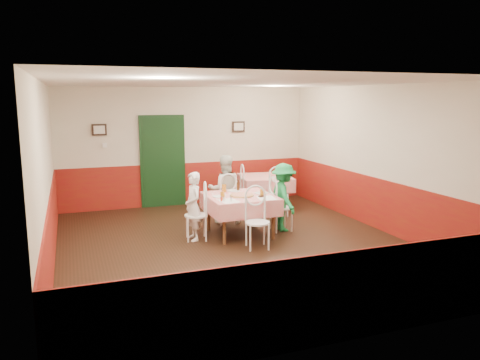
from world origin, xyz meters
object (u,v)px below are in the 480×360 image
object	(u,v)px
chair_right	(281,208)
glass_c	(224,188)
wallet	(262,196)
diner_far	(225,189)
glass_b	(262,193)
second_table	(265,192)
diner_left	(193,206)
diner_right	(284,197)
main_table	(240,215)
glass_a	(222,196)
chair_second_a	(235,191)
pizza	(242,195)
beer_bottle	(238,186)
chair_near	(257,223)
chair_second_b	(279,195)
chair_left	(196,215)
chair_far	(225,202)

from	to	relation	value
chair_right	glass_c	distance (m)	1.17
wallet	diner_far	size ratio (longest dim) A/B	0.08
glass_b	glass_c	xyz separation A→B (m)	(-0.54, 0.59, 0.01)
second_table	glass_b	world-z (taller)	glass_b
diner_left	diner_right	bearing A→B (deg)	85.32
second_table	main_table	bearing A→B (deg)	-125.26
diner_right	glass_a	bearing A→B (deg)	104.27
chair_right	chair_second_a	xyz separation A→B (m)	(-0.30, 1.84, 0.00)
main_table	glass_c	distance (m)	0.63
pizza	beer_bottle	distance (m)	0.49
wallet	chair_near	bearing A→B (deg)	-119.35
chair_second_b	chair_left	bearing A→B (deg)	-144.13
second_table	chair_second_b	xyz separation A→B (m)	(0.00, -0.75, 0.08)
diner_left	diner_far	bearing A→B (deg)	130.32
chair_second_b	beer_bottle	xyz separation A→B (m)	(-1.19, -0.69, 0.41)
chair_near	chair_second_a	size ratio (longest dim) A/B	1.00
chair_far	wallet	distance (m)	1.21
glass_b	diner_left	xyz separation A→B (m)	(-1.26, 0.19, -0.20)
pizza	beer_bottle	bearing A→B (deg)	77.97
chair_second_b	diner_right	size ratio (longest dim) A/B	0.68
glass_b	diner_left	world-z (taller)	diner_left
chair_left	chair_right	bearing A→B (deg)	100.97
beer_bottle	diner_right	xyz separation A→B (m)	(0.79, -0.40, -0.21)
glass_b	glass_a	bearing A→B (deg)	-177.01
chair_second_b	glass_a	world-z (taller)	glass_a
chair_near	glass_b	size ratio (longest dim) A/B	7.21
chair_left	chair_right	xyz separation A→B (m)	(1.70, 0.01, 0.00)
chair_right	diner_left	distance (m)	1.76
chair_far	diner_left	size ratio (longest dim) A/B	0.72
chair_left	chair_second_a	world-z (taller)	same
main_table	diner_right	xyz separation A→B (m)	(0.90, 0.01, 0.28)
main_table	chair_second_b	distance (m)	1.70
beer_bottle	diner_right	size ratio (longest dim) A/B	0.16
wallet	diner_left	xyz separation A→B (m)	(-1.22, 0.27, -0.15)
glass_a	chair_right	bearing A→B (deg)	10.89
chair_second_b	chair_right	bearing A→B (deg)	-103.74
chair_second_a	beer_bottle	bearing A→B (deg)	-8.28
glass_a	second_table	bearing A→B (deg)	50.38
glass_a	glass_c	bearing A→B (deg)	69.24
chair_far	beer_bottle	xyz separation A→B (m)	(0.12, -0.44, 0.41)
second_table	pizza	size ratio (longest dim) A/B	2.62
diner_left	pizza	bearing A→B (deg)	80.92
glass_c	chair_second_a	bearing A→B (deg)	63.15
wallet	diner_right	world-z (taller)	diner_right
glass_b	diner_right	world-z (taller)	diner_right
chair_near	chair_left	bearing A→B (deg)	144.11
second_table	pizza	xyz separation A→B (m)	(-1.29, -1.91, 0.40)
chair_far	main_table	bearing A→B (deg)	88.30
main_table	chair_second_a	world-z (taller)	chair_second_a
second_table	diner_far	bearing A→B (deg)	-144.24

